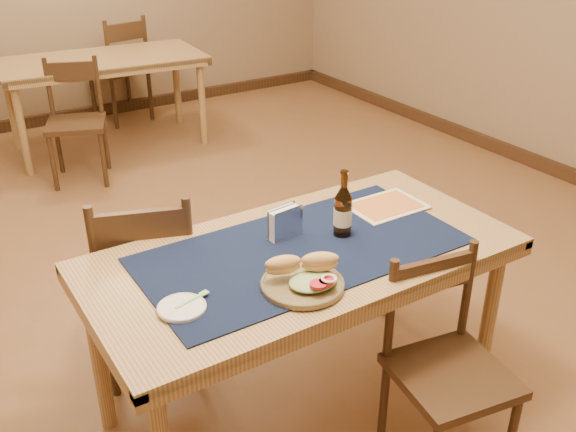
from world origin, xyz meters
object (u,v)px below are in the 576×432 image
beer_bottle (343,212)px  chair_main_near (446,365)px  main_table (302,269)px  back_table (102,68)px  sandwich_plate (305,279)px  chair_main_far (148,280)px  napkin_holder (285,223)px

beer_bottle → chair_main_near: bearing=-78.9°
main_table → beer_bottle: 0.27m
back_table → sandwich_plate: 3.64m
back_table → chair_main_near: chair_main_near is taller
chair_main_far → napkin_holder: 0.69m
chair_main_far → chair_main_near: chair_main_far is taller
sandwich_plate → napkin_holder: bearing=68.7°
main_table → beer_bottle: beer_bottle is taller
main_table → chair_main_near: chair_main_near is taller
napkin_holder → main_table: bearing=-87.5°
back_table → chair_main_near: bearing=-90.6°
back_table → napkin_holder: 3.31m
main_table → sandwich_plate: (-0.13, -0.21, 0.12)m
chair_main_far → napkin_holder: bearing=-46.0°
back_table → chair_main_far: (-0.76, -2.86, -0.20)m
napkin_holder → chair_main_far: bearing=134.0°
napkin_holder → back_table: bearing=84.1°
beer_bottle → napkin_holder: beer_bottle is taller
main_table → chair_main_far: (-0.42, 0.55, -0.20)m
chair_main_far → chair_main_near: size_ratio=1.09×
sandwich_plate → beer_bottle: beer_bottle is taller
main_table → back_table: bearing=84.4°
main_table → back_table: 3.42m
main_table → chair_main_far: bearing=127.7°
main_table → beer_bottle: bearing=4.0°
chair_main_far → napkin_holder: (0.42, -0.43, 0.34)m
chair_main_far → chair_main_near: (0.71, -1.04, -0.04)m
chair_main_far → sandwich_plate: (0.29, -0.76, 0.31)m
back_table → sandwich_plate: (-0.46, -3.61, 0.12)m
beer_bottle → napkin_holder: size_ratio=1.80×
main_table → back_table: (0.33, 3.40, 0.00)m
back_table → chair_main_far: 2.96m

